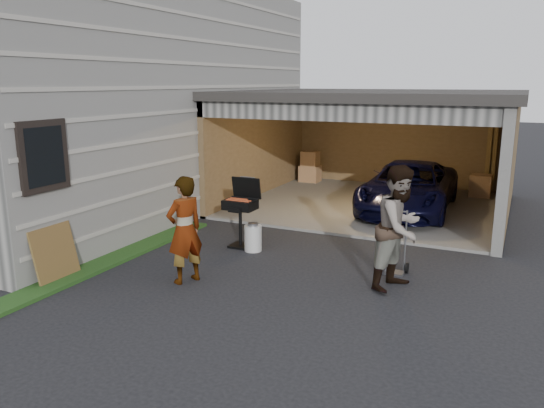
{
  "coord_description": "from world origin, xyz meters",
  "views": [
    {
      "loc": [
        4.16,
        -6.58,
        3.11
      ],
      "look_at": [
        0.51,
        1.09,
        1.15
      ],
      "focal_mm": 35.0,
      "sensor_mm": 36.0,
      "label": 1
    }
  ],
  "objects_px": {
    "woman": "(185,230)",
    "minivan": "(409,190)",
    "man": "(400,228)",
    "bbq_grill": "(241,207)",
    "plywood_panel": "(55,254)",
    "hand_truck": "(395,261)",
    "propane_tank": "(253,238)"
  },
  "relations": [
    {
      "from": "minivan",
      "to": "propane_tank",
      "type": "relative_size",
      "value": 8.65
    },
    {
      "from": "bbq_grill",
      "to": "hand_truck",
      "type": "bearing_deg",
      "value": -3.07
    },
    {
      "from": "minivan",
      "to": "hand_truck",
      "type": "distance_m",
      "value": 4.28
    },
    {
      "from": "bbq_grill",
      "to": "hand_truck",
      "type": "distance_m",
      "value": 3.06
    },
    {
      "from": "woman",
      "to": "man",
      "type": "relative_size",
      "value": 0.89
    },
    {
      "from": "bbq_grill",
      "to": "hand_truck",
      "type": "relative_size",
      "value": 1.24
    },
    {
      "from": "propane_tank",
      "to": "minivan",
      "type": "bearing_deg",
      "value": 64.13
    },
    {
      "from": "minivan",
      "to": "propane_tank",
      "type": "xyz_separation_m",
      "value": [
        -2.04,
        -4.2,
        -0.34
      ]
    },
    {
      "from": "man",
      "to": "bbq_grill",
      "type": "relative_size",
      "value": 1.45
    },
    {
      "from": "man",
      "to": "plywood_panel",
      "type": "distance_m",
      "value": 5.42
    },
    {
      "from": "minivan",
      "to": "plywood_panel",
      "type": "relative_size",
      "value": 4.67
    },
    {
      "from": "woman",
      "to": "plywood_panel",
      "type": "bearing_deg",
      "value": -42.81
    },
    {
      "from": "man",
      "to": "plywood_panel",
      "type": "bearing_deg",
      "value": 132.48
    },
    {
      "from": "bbq_grill",
      "to": "propane_tank",
      "type": "relative_size",
      "value": 2.71
    },
    {
      "from": "woman",
      "to": "bbq_grill",
      "type": "height_order",
      "value": "woman"
    },
    {
      "from": "woman",
      "to": "propane_tank",
      "type": "distance_m",
      "value": 1.97
    },
    {
      "from": "propane_tank",
      "to": "hand_truck",
      "type": "height_order",
      "value": "hand_truck"
    },
    {
      "from": "man",
      "to": "hand_truck",
      "type": "relative_size",
      "value": 1.79
    },
    {
      "from": "minivan",
      "to": "bbq_grill",
      "type": "bearing_deg",
      "value": -122.02
    },
    {
      "from": "hand_truck",
      "to": "bbq_grill",
      "type": "bearing_deg",
      "value": 176.87
    },
    {
      "from": "plywood_panel",
      "to": "hand_truck",
      "type": "height_order",
      "value": "hand_truck"
    },
    {
      "from": "woman",
      "to": "hand_truck",
      "type": "bearing_deg",
      "value": 145.43
    },
    {
      "from": "bbq_grill",
      "to": "plywood_panel",
      "type": "relative_size",
      "value": 1.46
    },
    {
      "from": "man",
      "to": "propane_tank",
      "type": "bearing_deg",
      "value": 97.02
    },
    {
      "from": "woman",
      "to": "minivan",
      "type": "bearing_deg",
      "value": -177.57
    },
    {
      "from": "minivan",
      "to": "plywood_panel",
      "type": "xyz_separation_m",
      "value": [
        -4.17,
        -6.92,
        -0.14
      ]
    },
    {
      "from": "plywood_panel",
      "to": "hand_truck",
      "type": "relative_size",
      "value": 0.85
    },
    {
      "from": "minivan",
      "to": "bbq_grill",
      "type": "relative_size",
      "value": 3.19
    },
    {
      "from": "bbq_grill",
      "to": "man",
      "type": "bearing_deg",
      "value": -14.2
    },
    {
      "from": "man",
      "to": "hand_truck",
      "type": "bearing_deg",
      "value": 35.9
    },
    {
      "from": "man",
      "to": "minivan",
      "type": "bearing_deg",
      "value": 29.58
    },
    {
      "from": "woman",
      "to": "plywood_panel",
      "type": "xyz_separation_m",
      "value": [
        -1.9,
        -0.86,
        -0.41
      ]
    }
  ]
}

